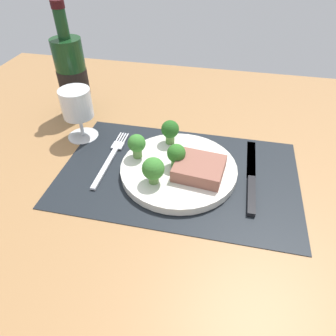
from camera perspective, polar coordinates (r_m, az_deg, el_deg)
The scene contains 12 objects.
ground_plane at distance 62.72cm, azimuth 1.95°, elevation -2.02°, with size 140.00×110.00×3.00cm, color #996D42.
placemat at distance 61.63cm, azimuth 1.98°, elevation -0.89°, with size 47.28×30.02×0.30cm, color black.
plate at distance 61.01cm, azimuth 2.00°, elevation -0.21°, with size 23.17×23.17×1.60cm, color silver.
steak at distance 58.24cm, azimuth 5.87°, elevation -0.05°, with size 9.12×8.11×2.59cm, color #8C5647.
broccoli_near_fork at distance 55.03cm, azimuth -2.78°, elevation -0.23°, with size 4.17×4.17×5.34cm.
broccoli_near_steak at distance 61.28cm, azimuth -5.87°, elevation 4.43°, with size 3.65×3.65×5.22cm.
broccoli_back_left at distance 59.08cm, azimuth 1.63°, elevation 2.85°, with size 3.64×3.64×4.98cm.
broccoli_front_edge at distance 65.08cm, azimuth 0.40°, elevation 7.08°, with size 3.81×3.81×5.34cm.
fork at distance 65.94cm, azimuth -10.63°, elevation 1.98°, with size 2.40×19.20×0.50cm.
knife at distance 61.62cm, azimuth 15.35°, elevation -2.07°, with size 1.80×23.00×0.80cm.
wine_bottle at distance 80.53cm, azimuth -17.40°, elevation 15.91°, with size 7.18×7.18×26.62cm.
wine_glass at distance 71.04cm, azimuth -16.65°, elevation 10.91°, with size 7.02×7.02×11.79cm.
Camera 1 is at (7.65, -45.78, 40.68)cm, focal length 32.56 mm.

